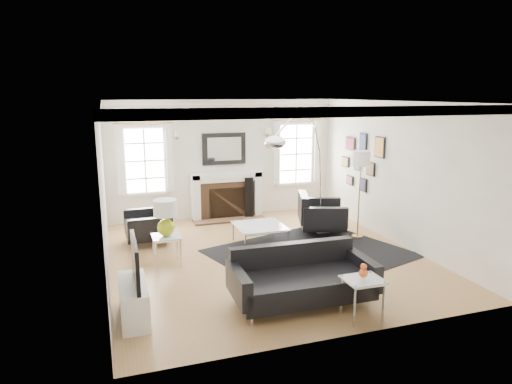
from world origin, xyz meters
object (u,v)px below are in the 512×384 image
object	(u,v)px
fireplace	(227,196)
arc_floor_lamp	(300,172)
armchair_right	(319,215)
sofa	(301,279)
armchair_left	(151,225)
gourd_lamp	(165,215)
coffee_table	(260,227)

from	to	relation	value
fireplace	arc_floor_lamp	distance (m)	2.67
armchair_right	arc_floor_lamp	distance (m)	1.38
fireplace	sofa	bearing A→B (deg)	-91.89
armchair_left	armchair_right	size ratio (longest dim) A/B	0.77
armchair_left	arc_floor_lamp	size ratio (longest dim) A/B	0.37
gourd_lamp	armchair_right	bearing A→B (deg)	14.69
gourd_lamp	arc_floor_lamp	bearing A→B (deg)	6.93
fireplace	coffee_table	xyz separation A→B (m)	(0.09, -2.20, -0.16)
fireplace	armchair_right	world-z (taller)	fireplace
fireplace	armchair_right	distance (m)	2.39
coffee_table	gourd_lamp	bearing A→B (deg)	-165.74
coffee_table	gourd_lamp	distance (m)	2.00
armchair_right	gourd_lamp	bearing A→B (deg)	-165.31
armchair_right	arc_floor_lamp	bearing A→B (deg)	-141.69
gourd_lamp	arc_floor_lamp	distance (m)	2.71
fireplace	arc_floor_lamp	world-z (taller)	arc_floor_lamp
armchair_left	coffee_table	world-z (taller)	armchair_left
fireplace	armchair_right	xyz separation A→B (m)	(1.57, -1.80, -0.15)
fireplace	gourd_lamp	xyz separation A→B (m)	(-1.77, -2.68, 0.36)
arc_floor_lamp	gourd_lamp	bearing A→B (deg)	-173.07
sofa	fireplace	bearing A→B (deg)	88.11
gourd_lamp	fireplace	bearing A→B (deg)	56.45
fireplace	arc_floor_lamp	bearing A→B (deg)	-69.86
armchair_left	gourd_lamp	size ratio (longest dim) A/B	1.55
fireplace	gourd_lamp	bearing A→B (deg)	-123.55
sofa	armchair_left	xyz separation A→B (m)	(-1.76, 3.43, 0.00)
armchair_right	arc_floor_lamp	xyz separation A→B (m)	(-0.70, -0.55, 1.06)
fireplace	gourd_lamp	world-z (taller)	gourd_lamp
armchair_left	gourd_lamp	distance (m)	1.46
coffee_table	armchair_left	bearing A→B (deg)	156.57
armchair_right	armchair_left	bearing A→B (deg)	172.29
armchair_left	arc_floor_lamp	xyz separation A→B (m)	(2.78, -1.03, 1.09)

